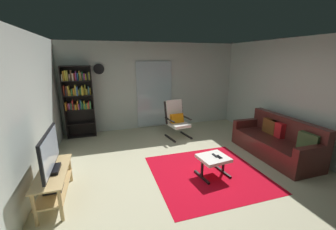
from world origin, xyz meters
TOP-DOWN VIEW (x-y plane):
  - ground_plane at (0.00, 0.00)m, footprint 7.02×7.02m
  - wall_back at (0.00, 2.90)m, footprint 5.60×0.06m
  - wall_left at (-2.70, 0.00)m, footprint 0.06×6.00m
  - wall_right at (2.70, 0.00)m, footprint 0.06×6.00m
  - glass_door_panel at (0.02, 2.83)m, footprint 1.10×0.01m
  - area_rug at (0.28, -0.25)m, footprint 2.03×2.02m
  - tv_stand at (-2.34, -0.26)m, footprint 0.41×1.12m
  - television at (-2.34, -0.25)m, footprint 0.20×1.03m
  - bookshelf_near_tv at (-2.16, 2.65)m, footprint 0.75×0.30m
  - leather_sofa at (2.13, 0.01)m, footprint 0.82×1.97m
  - lounge_armchair at (0.39, 1.82)m, footprint 0.66×0.73m
  - ottoman at (0.34, -0.34)m, footprint 0.57×0.54m
  - tv_remote at (0.38, -0.32)m, footprint 0.05×0.15m
  - cell_phone at (0.43, -0.38)m, footprint 0.08×0.15m
  - wall_clock at (-1.57, 2.82)m, footprint 0.29×0.03m

SIDE VIEW (x-z plane):
  - ground_plane at x=0.00m, z-range 0.00..0.00m
  - area_rug at x=0.28m, z-range 0.00..0.01m
  - leather_sofa at x=2.13m, z-range -0.12..0.75m
  - ottoman at x=0.34m, z-range 0.12..0.51m
  - tv_stand at x=-2.34m, z-range 0.08..0.58m
  - cell_phone at x=0.43m, z-range 0.39..0.40m
  - tv_remote at x=0.38m, z-range 0.39..0.40m
  - lounge_armchair at x=0.39m, z-range 0.02..1.05m
  - television at x=-2.34m, z-range 0.50..1.11m
  - glass_door_panel at x=0.02m, z-range 0.05..2.05m
  - bookshelf_near_tv at x=-2.16m, z-range 0.16..2.11m
  - wall_back at x=0.00m, z-range 0.00..2.60m
  - wall_left at x=-2.70m, z-range 0.00..2.60m
  - wall_right at x=2.70m, z-range 0.00..2.60m
  - wall_clock at x=-1.57m, z-range 1.71..2.00m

